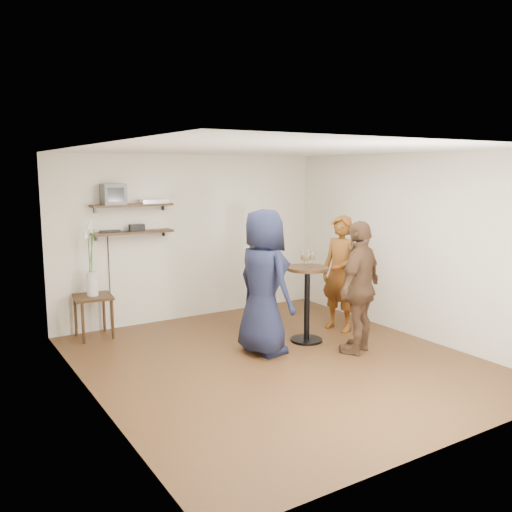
{
  "coord_description": "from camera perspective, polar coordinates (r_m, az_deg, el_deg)",
  "views": [
    {
      "loc": [
        -3.65,
        -5.34,
        2.37
      ],
      "look_at": [
        -0.09,
        0.4,
        1.29
      ],
      "focal_mm": 38.0,
      "sensor_mm": 36.0,
      "label": 1
    }
  ],
  "objects": [
    {
      "name": "power_strip",
      "position": [
        8.15,
        -15.1,
        2.55
      ],
      "size": [
        0.3,
        0.05,
        0.03
      ],
      "primitive_type": "cube",
      "color": "black",
      "rests_on": "shelf_lower"
    },
    {
      "name": "wine_glass_br",
      "position": [
        7.44,
        5.48,
        -0.14
      ],
      "size": [
        0.06,
        0.06,
        0.19
      ],
      "color": "silver",
      "rests_on": "drinks_table"
    },
    {
      "name": "side_table",
      "position": [
        8.01,
        -16.77,
        -4.71
      ],
      "size": [
        0.56,
        0.56,
        0.61
      ],
      "rotation": [
        0.0,
        0.0,
        -0.1
      ],
      "color": "black",
      "rests_on": "room"
    },
    {
      "name": "shelf_upper",
      "position": [
        8.17,
        -12.91,
        5.24
      ],
      "size": [
        1.2,
        0.25,
        0.04
      ],
      "primitive_type": "cube",
      "color": "black",
      "rests_on": "room"
    },
    {
      "name": "person_dark",
      "position": [
        7.98,
        1.28,
        -1.69
      ],
      "size": [
        0.96,
        0.81,
        1.75
      ],
      "primitive_type": "imported",
      "rotation": [
        0.0,
        0.0,
        0.19
      ],
      "color": "black",
      "rests_on": "room"
    },
    {
      "name": "vase_lilies",
      "position": [
        7.91,
        -16.92,
        -1.58
      ],
      "size": [
        0.2,
        0.21,
        1.09
      ],
      "rotation": [
        0.0,
        0.0,
        -0.1
      ],
      "color": "silver",
      "rests_on": "side_table"
    },
    {
      "name": "crt_monitor",
      "position": [
        8.07,
        -14.83,
        6.31
      ],
      "size": [
        0.32,
        0.3,
        0.3
      ],
      "primitive_type": "cube",
      "color": "#59595B",
      "rests_on": "shelf_upper"
    },
    {
      "name": "wine_glass_bl",
      "position": [
        7.43,
        4.96,
        -0.06
      ],
      "size": [
        0.07,
        0.07,
        0.2
      ],
      "color": "silver",
      "rests_on": "drinks_table"
    },
    {
      "name": "person_plaid",
      "position": [
        8.07,
        8.88,
        -1.82
      ],
      "size": [
        0.55,
        0.7,
        1.71
      ],
      "primitive_type": "imported",
      "rotation": [
        0.0,
        0.0,
        -1.33
      ],
      "color": "red",
      "rests_on": "room"
    },
    {
      "name": "room",
      "position": [
        6.55,
        2.49,
        -0.3
      ],
      "size": [
        4.58,
        5.08,
        2.68
      ],
      "color": "#442716",
      "rests_on": "ground"
    },
    {
      "name": "drinks_table",
      "position": [
        7.5,
        5.4,
        -3.98
      ],
      "size": [
        0.58,
        0.58,
        1.05
      ],
      "color": "black",
      "rests_on": "room"
    },
    {
      "name": "shelf_lower",
      "position": [
        8.2,
        -12.81,
        2.45
      ],
      "size": [
        1.2,
        0.25,
        0.04
      ],
      "primitive_type": "cube",
      "color": "black",
      "rests_on": "room"
    },
    {
      "name": "radio",
      "position": [
        8.22,
        -12.43,
        2.95
      ],
      "size": [
        0.22,
        0.1,
        0.1
      ],
      "primitive_type": "cube",
      "color": "black",
      "rests_on": "shelf_lower"
    },
    {
      "name": "dvd_deck",
      "position": [
        8.28,
        -10.76,
        5.68
      ],
      "size": [
        0.4,
        0.24,
        0.06
      ],
      "primitive_type": "cube",
      "color": "silver",
      "rests_on": "shelf_upper"
    },
    {
      "name": "person_navy",
      "position": [
        6.94,
        0.82,
        -2.78
      ],
      "size": [
        0.7,
        0.98,
        1.88
      ],
      "primitive_type": "imported",
      "rotation": [
        0.0,
        0.0,
        1.69
      ],
      "color": "black",
      "rests_on": "room"
    },
    {
      "name": "wine_glass_fr",
      "position": [
        7.42,
        5.94,
        0.0
      ],
      "size": [
        0.07,
        0.07,
        0.22
      ],
      "color": "silver",
      "rests_on": "drinks_table"
    },
    {
      "name": "wine_glass_fl",
      "position": [
        7.33,
        5.28,
        -0.27
      ],
      "size": [
        0.06,
        0.06,
        0.19
      ],
      "color": "silver",
      "rests_on": "drinks_table"
    },
    {
      "name": "person_brown",
      "position": [
        7.12,
        10.87,
        -3.26
      ],
      "size": [
        1.1,
        0.79,
        1.73
      ],
      "primitive_type": "imported",
      "rotation": [
        0.0,
        0.0,
        3.55
      ],
      "color": "#4C3220",
      "rests_on": "room"
    }
  ]
}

